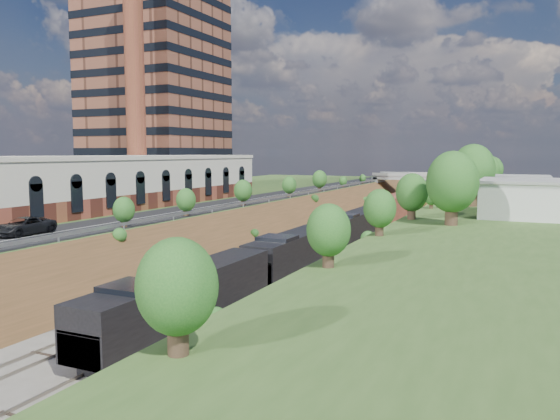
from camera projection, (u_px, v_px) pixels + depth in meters
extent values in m
cube|color=#3A5A25|center=(167.00, 210.00, 94.87)|extent=(44.00, 180.00, 5.00)
cube|color=brown|center=(282.00, 232.00, 86.06)|extent=(10.00, 180.00, 10.00)
cube|color=brown|center=(424.00, 241.00, 76.99)|extent=(10.00, 180.00, 10.00)
cube|color=gray|center=(333.00, 234.00, 82.59)|extent=(1.58, 180.00, 0.18)
cube|color=gray|center=(366.00, 237.00, 80.45)|extent=(1.58, 180.00, 0.18)
cube|color=black|center=(257.00, 199.00, 87.39)|extent=(8.00, 180.00, 0.10)
cube|color=#99999E|center=(280.00, 197.00, 85.65)|extent=(0.06, 171.00, 0.30)
cube|color=brown|center=(98.00, 200.00, 72.52)|extent=(14.00, 62.00, 2.20)
cube|color=beige|center=(97.00, 176.00, 72.18)|extent=(14.00, 62.00, 4.30)
cube|color=beige|center=(97.00, 158.00, 71.93)|extent=(14.30, 62.30, 0.50)
cube|color=brown|center=(155.00, 79.00, 107.70)|extent=(22.00, 22.00, 44.00)
cylinder|color=brown|center=(135.00, 76.00, 90.13)|extent=(3.20, 3.20, 40.00)
cube|color=gray|center=(378.00, 189.00, 142.06)|extent=(1.50, 8.00, 6.20)
cube|color=gray|center=(471.00, 191.00, 132.58)|extent=(1.50, 8.00, 6.20)
cube|color=gray|center=(423.00, 178.00, 136.99)|extent=(24.00, 8.00, 1.00)
cube|color=gray|center=(421.00, 175.00, 133.29)|extent=(24.00, 0.30, 0.80)
cube|color=gray|center=(426.00, 174.00, 140.53)|extent=(24.00, 0.30, 0.80)
cube|color=silver|center=(522.00, 199.00, 63.87)|extent=(9.00, 12.00, 4.00)
cube|color=silver|center=(521.00, 189.00, 84.01)|extent=(8.00, 10.00, 3.60)
cylinder|color=#473323|center=(451.00, 213.00, 55.76)|extent=(1.30, 1.30, 2.62)
ellipsoid|color=#235A1F|center=(452.00, 182.00, 55.43)|extent=(5.25, 5.25, 6.30)
cylinder|color=#473323|center=(94.00, 228.00, 49.60)|extent=(0.66, 0.66, 1.22)
ellipsoid|color=#235A1F|center=(93.00, 212.00, 49.45)|extent=(2.45, 2.45, 2.94)
cube|color=black|center=(118.00, 358.00, 31.85)|extent=(2.40, 4.00, 0.90)
cube|color=black|center=(185.00, 295.00, 37.86)|extent=(3.30, 19.78, 3.32)
cube|color=black|center=(99.00, 344.00, 30.35)|extent=(3.03, 3.00, 1.80)
cube|color=silver|center=(98.00, 326.00, 30.25)|extent=(3.03, 3.00, 0.15)
cube|color=black|center=(133.00, 291.00, 32.83)|extent=(3.23, 3.10, 0.90)
cube|color=black|center=(299.00, 248.00, 56.67)|extent=(3.30, 19.78, 3.32)
cube|color=black|center=(356.00, 224.00, 75.48)|extent=(3.30, 19.78, 3.32)
cube|color=brown|center=(442.00, 188.00, 148.60)|extent=(3.30, 139.87, 3.96)
imported|color=black|center=(24.00, 226.00, 48.57)|extent=(2.64, 5.69, 1.58)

